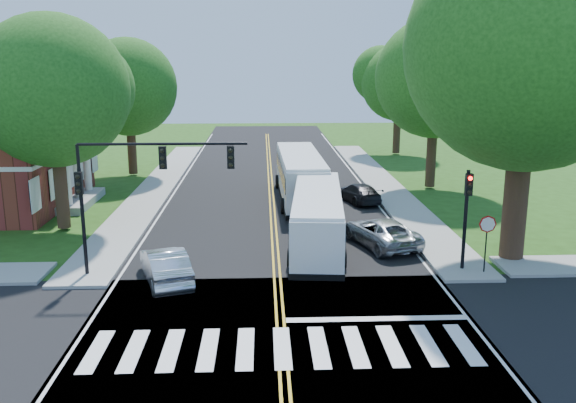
{
  "coord_description": "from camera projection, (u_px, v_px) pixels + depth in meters",
  "views": [
    {
      "loc": [
        -0.58,
        -18.71,
        9.2
      ],
      "look_at": [
        0.64,
        10.11,
        2.4
      ],
      "focal_mm": 38.0,
      "sensor_mm": 36.0,
      "label": 1
    }
  ],
  "objects": [
    {
      "name": "edge_line_w",
      "position": [
        172.0,
        197.0,
        41.44
      ],
      "size": [
        0.12,
        70.0,
        0.01
      ],
      "primitive_type": "cube",
      "color": "silver",
      "rests_on": "road"
    },
    {
      "name": "stop_sign",
      "position": [
        487.0,
        230.0,
        26.04
      ],
      "size": [
        0.76,
        0.08,
        2.53
      ],
      "color": "black",
      "rests_on": "ground"
    },
    {
      "name": "stop_bar",
      "position": [
        377.0,
        319.0,
        22.02
      ],
      "size": [
        6.6,
        0.4,
        0.01
      ],
      "primitive_type": "cube",
      "color": "silver",
      "rests_on": "road"
    },
    {
      "name": "hatchback",
      "position": [
        165.0,
        266.0,
        25.42
      ],
      "size": [
        2.91,
        4.78,
        1.49
      ],
      "primitive_type": "imported",
      "rotation": [
        0.0,
        0.0,
        3.46
      ],
      "color": "silver",
      "rests_on": "road"
    },
    {
      "name": "tree_west_far",
      "position": [
        128.0,
        87.0,
        47.44
      ],
      "size": [
        7.6,
        7.6,
        10.67
      ],
      "color": "#362515",
      "rests_on": "ground"
    },
    {
      "name": "tree_west_near",
      "position": [
        53.0,
        91.0,
        31.74
      ],
      "size": [
        8.0,
        8.0,
        11.4
      ],
      "color": "#362515",
      "rests_on": "ground"
    },
    {
      "name": "road",
      "position": [
        272.0,
        210.0,
        37.83
      ],
      "size": [
        14.0,
        96.0,
        0.01
      ],
      "primitive_type": "cube",
      "color": "black",
      "rests_on": "ground"
    },
    {
      "name": "dark_sedan",
      "position": [
        359.0,
        193.0,
        39.76
      ],
      "size": [
        2.77,
        4.57,
        1.24
      ],
      "primitive_type": "imported",
      "rotation": [
        0.0,
        0.0,
        3.4
      ],
      "color": "black",
      "rests_on": "road"
    },
    {
      "name": "tree_ne_big",
      "position": [
        529.0,
        48.0,
        26.35
      ],
      "size": [
        10.8,
        10.8,
        14.91
      ],
      "color": "#362515",
      "rests_on": "ground"
    },
    {
      "name": "cross_road",
      "position": [
        282.0,
        341.0,
        20.33
      ],
      "size": [
        60.0,
        12.0,
        0.01
      ],
      "primitive_type": "cube",
      "color": "black",
      "rests_on": "ground"
    },
    {
      "name": "tree_east_mid",
      "position": [
        435.0,
        78.0,
        42.33
      ],
      "size": [
        8.4,
        8.4,
        11.93
      ],
      "color": "#362515",
      "rests_on": "ground"
    },
    {
      "name": "ground",
      "position": [
        282.0,
        341.0,
        20.33
      ],
      "size": [
        140.0,
        140.0,
        0.0
      ],
      "primitive_type": "plane",
      "color": "#224611",
      "rests_on": "ground"
    },
    {
      "name": "sidewalk_nw",
      "position": [
        157.0,
        187.0,
        44.28
      ],
      "size": [
        2.6,
        40.0,
        0.15
      ],
      "primitive_type": "cube",
      "color": "gray",
      "rests_on": "ground"
    },
    {
      "name": "signal_nw",
      "position": [
        136.0,
        177.0,
        25.33
      ],
      "size": [
        7.15,
        0.46,
        5.66
      ],
      "color": "black",
      "rests_on": "ground"
    },
    {
      "name": "center_line",
      "position": [
        271.0,
        196.0,
        41.72
      ],
      "size": [
        0.36,
        70.0,
        0.01
      ],
      "primitive_type": "cube",
      "color": "gold",
      "rests_on": "road"
    },
    {
      "name": "tree_east_far",
      "position": [
        399.0,
        83.0,
        58.16
      ],
      "size": [
        7.2,
        7.2,
        10.34
      ],
      "color": "#362515",
      "rests_on": "ground"
    },
    {
      "name": "sidewalk_ne",
      "position": [
        383.0,
        185.0,
        44.96
      ],
      "size": [
        2.6,
        40.0,
        0.15
      ],
      "primitive_type": "cube",
      "color": "gray",
      "rests_on": "ground"
    },
    {
      "name": "suv",
      "position": [
        381.0,
        232.0,
        30.5
      ],
      "size": [
        3.71,
        5.51,
        1.4
      ],
      "primitive_type": "imported",
      "rotation": [
        0.0,
        0.0,
        3.44
      ],
      "color": "#AFB2B6",
      "rests_on": "road"
    },
    {
      "name": "crosswalk",
      "position": [
        282.0,
        347.0,
        19.84
      ],
      "size": [
        12.6,
        3.0,
        0.01
      ],
      "primitive_type": "cube",
      "color": "silver",
      "rests_on": "road"
    },
    {
      "name": "bus_follow",
      "position": [
        300.0,
        176.0,
        40.16
      ],
      "size": [
        3.08,
        11.99,
        3.09
      ],
      "rotation": [
        0.0,
        0.0,
        3.16
      ],
      "color": "silver",
      "rests_on": "road"
    },
    {
      "name": "edge_line_e",
      "position": [
        370.0,
        195.0,
        42.0
      ],
      "size": [
        0.12,
        70.0,
        0.01
      ],
      "primitive_type": "cube",
      "color": "silver",
      "rests_on": "road"
    },
    {
      "name": "signal_ne",
      "position": [
        467.0,
        207.0,
        26.25
      ],
      "size": [
        0.3,
        0.46,
        4.4
      ],
      "color": "black",
      "rests_on": "ground"
    },
    {
      "name": "bus_lead",
      "position": [
        317.0,
        217.0,
        30.29
      ],
      "size": [
        3.35,
        11.01,
        2.8
      ],
      "rotation": [
        0.0,
        0.0,
        3.05
      ],
      "color": "silver",
      "rests_on": "road"
    }
  ]
}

